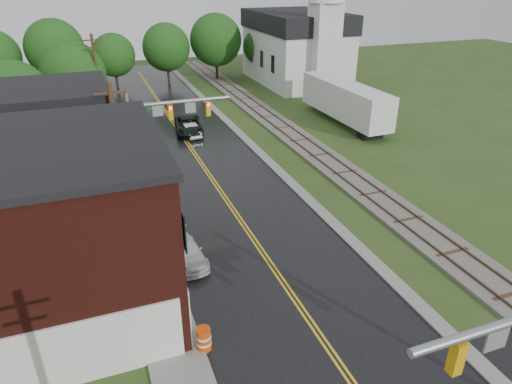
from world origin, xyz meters
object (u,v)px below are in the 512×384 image
semi_trailer (345,100)px  construction_barrel (204,339)px  traffic_signal_far (160,121)px  tree_left_e (76,75)px  tree_left_c (17,97)px  utility_pole_b (119,155)px  suv_dark (188,126)px  church (300,40)px  pickup_white (185,252)px  brick_building (0,240)px  utility_pole_c (98,79)px  sedan_silver (191,130)px

semi_trailer → construction_barrel: (-21.72, -25.62, -1.88)m
traffic_signal_far → tree_left_e: bearing=105.9°
tree_left_e → construction_barrel: 36.36m
tree_left_c → tree_left_e: (5.00, 6.00, 0.30)m
utility_pole_b → suv_dark: 18.30m
church → pickup_white: size_ratio=4.82×
brick_building → suv_dark: 26.92m
brick_building → utility_pole_c: bearing=78.9°
semi_trailer → church: bearing=79.8°
tree_left_e → utility_pole_b: bearing=-85.1°
brick_building → tree_left_c: bearing=93.1°
sedan_silver → utility_pole_b: bearing=-120.8°
traffic_signal_far → pickup_white: size_ratio=1.77×
pickup_white → brick_building: bearing=-174.0°
church → tree_left_e: (-28.85, -7.84, -1.02)m
tree_left_e → construction_barrel: bearing=-83.9°
traffic_signal_far → sedan_silver: bearing=67.3°
construction_barrel → sedan_silver: bearing=78.0°
utility_pole_b → utility_pole_c: 22.00m
tree_left_c → brick_building: bearing=-86.9°
tree_left_e → construction_barrel: (3.86, -35.90, -4.26)m
church → tree_left_e: size_ratio=2.45×
pickup_white → construction_barrel: 6.76m
tree_left_c → construction_barrel: bearing=-73.5°
suv_dark → sedan_silver: size_ratio=1.53×
tree_left_e → pickup_white: tree_left_e is taller
tree_left_c → suv_dark: bearing=-6.7°
brick_building → semi_trailer: size_ratio=1.07×
tree_left_c → sedan_silver: bearing=-10.3°
semi_trailer → tree_left_c: bearing=172.0°
pickup_white → semi_trailer: semi_trailer is taller
pickup_white → sedan_silver: bearing=70.2°
utility_pole_b → sedan_silver: bearing=63.5°
utility_pole_c → semi_trailer: size_ratio=0.67×
semi_trailer → brick_building: bearing=-144.8°
brick_building → traffic_signal_far: 15.03m
church → sedan_silver: (-19.20, -16.51, -5.25)m
church → pickup_white: bearing=-123.3°
brick_building → pickup_white: 9.09m
traffic_signal_far → suv_dark: 12.68m
church → traffic_signal_far: bearing=-131.3°
utility_pole_c → tree_left_e: utility_pole_c is taller
church → traffic_signal_far: (-23.47, -26.74, -0.86)m
traffic_signal_far → utility_pole_b: bearing=-123.7°
brick_building → traffic_signal_far: brick_building is taller
utility_pole_b → construction_barrel: 12.83m
tree_left_e → suv_dark: tree_left_e is taller
utility_pole_c → construction_barrel: utility_pole_c is taller
tree_left_e → traffic_signal_far: bearing=-74.1°
suv_dark → utility_pole_b: bearing=-107.5°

